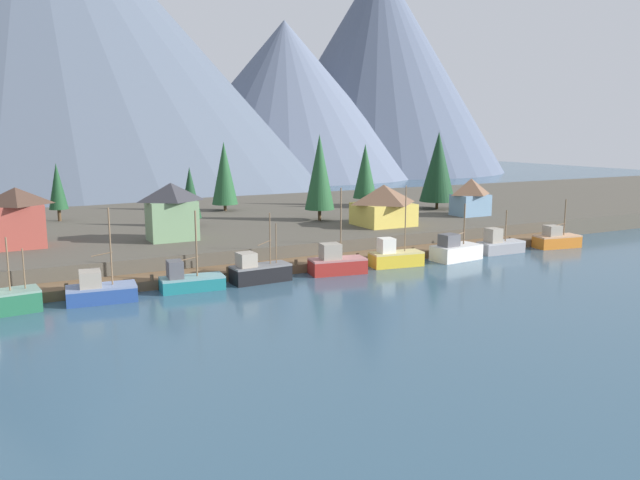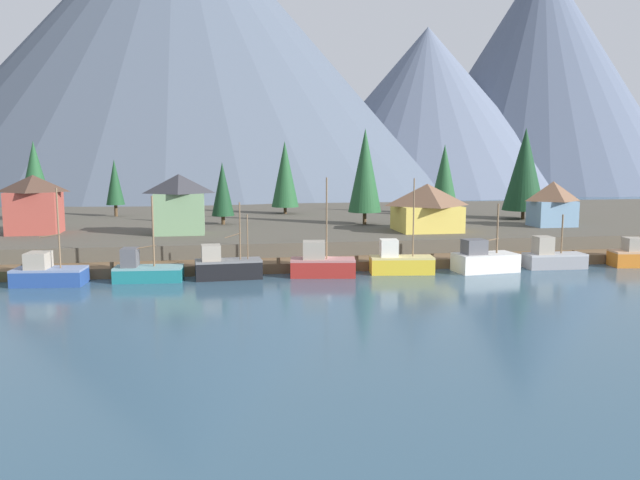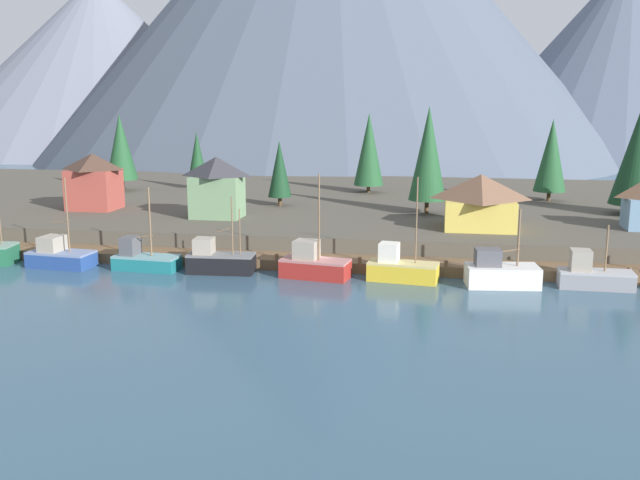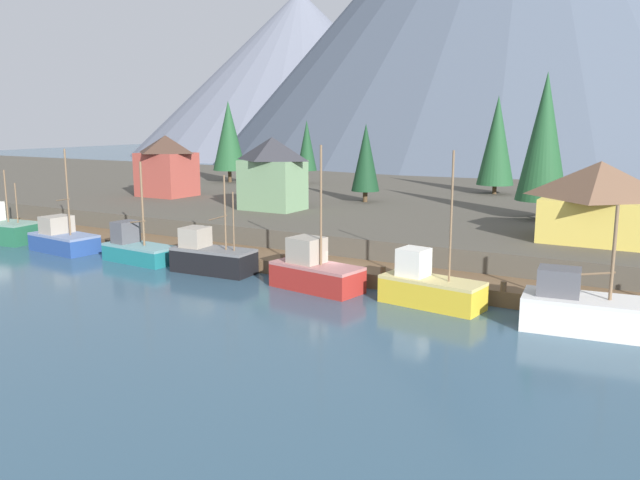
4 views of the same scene
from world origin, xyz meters
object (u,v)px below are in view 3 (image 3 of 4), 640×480
at_px(fishing_boat_red, 314,264).
at_px(fishing_boat_grey, 593,275).
at_px(conifer_near_left, 551,155).
at_px(conifer_mid_right, 197,155).
at_px(conifer_back_left, 121,147).
at_px(fishing_boat_black, 219,260).
at_px(house_yellow, 480,201).
at_px(conifer_centre, 639,154).
at_px(conifer_mid_left, 369,149).
at_px(fishing_boat_blue, 60,256).
at_px(fishing_boat_teal, 144,259).
at_px(fishing_boat_white, 500,273).
at_px(house_green, 217,187).
at_px(house_red, 94,181).
at_px(conifer_near_right, 280,169).
at_px(conifer_back_right, 428,153).
at_px(fishing_boat_yellow, 401,268).

height_order(fishing_boat_red, fishing_boat_grey, fishing_boat_red).
xyz_separation_m(conifer_near_left, conifer_mid_right, (-50.68, 4.13, -0.97)).
bearing_deg(conifer_back_left, fishing_boat_black, -53.90).
relative_size(fishing_boat_grey, house_yellow, 0.82).
xyz_separation_m(house_yellow, conifer_centre, (18.58, 11.61, 4.25)).
height_order(fishing_boat_red, conifer_mid_right, conifer_mid_right).
xyz_separation_m(conifer_mid_left, conifer_mid_right, (-25.91, -0.23, -1.12)).
bearing_deg(house_yellow, conifer_mid_left, 119.30).
distance_m(fishing_boat_blue, fishing_boat_teal, 8.64).
distance_m(fishing_boat_white, conifer_centre, 32.48).
distance_m(fishing_boat_blue, fishing_boat_red, 25.29).
bearing_deg(house_green, fishing_boat_red, -48.26).
bearing_deg(fishing_boat_red, conifer_near_left, 63.13).
height_order(fishing_boat_black, conifer_near_left, conifer_near_left).
height_order(fishing_boat_white, house_yellow, house_yellow).
bearing_deg(fishing_boat_white, conifer_centre, 49.54).
xyz_separation_m(fishing_boat_white, conifer_centre, (17.39, 26.07, 8.55)).
xyz_separation_m(fishing_boat_red, house_yellow, (15.54, 14.27, 4.23)).
relative_size(house_red, conifer_near_right, 0.83).
relative_size(fishing_boat_red, conifer_back_right, 0.75).
distance_m(fishing_boat_blue, conifer_mid_right, 40.57).
distance_m(fishing_boat_grey, conifer_mid_right, 63.74).
bearing_deg(conifer_near_left, conifer_centre, -50.07).
bearing_deg(fishing_boat_white, fishing_boat_blue, 172.98).
distance_m(fishing_boat_blue, fishing_boat_black, 16.12).
relative_size(fishing_boat_yellow, conifer_centre, 0.72).
height_order(fishing_boat_grey, conifer_mid_left, conifer_mid_left).
xyz_separation_m(conifer_mid_left, conifer_centre, (33.16, -14.38, 0.93)).
bearing_deg(conifer_mid_right, conifer_centre, -13.47).
xyz_separation_m(fishing_boat_red, fishing_boat_grey, (24.65, 0.54, -0.12)).
distance_m(fishing_boat_black, fishing_boat_red, 9.18).
relative_size(fishing_boat_teal, house_yellow, 1.04).
bearing_deg(fishing_boat_red, conifer_near_right, 117.98).
xyz_separation_m(fishing_boat_teal, conifer_mid_right, (-8.29, 39.75, 6.66)).
bearing_deg(fishing_boat_yellow, conifer_back_left, 147.63).
height_order(conifer_mid_left, conifer_back_left, conifer_mid_left).
bearing_deg(house_red, fishing_boat_white, -22.11).
xyz_separation_m(fishing_boat_black, house_red, (-22.01, 18.95, 4.87)).
bearing_deg(fishing_boat_teal, fishing_boat_black, 4.49).
height_order(fishing_boat_teal, conifer_mid_right, conifer_mid_right).
height_order(house_yellow, conifer_mid_left, conifer_mid_left).
height_order(fishing_boat_teal, conifer_near_right, conifer_near_right).
bearing_deg(conifer_near_right, fishing_boat_teal, -106.60).
height_order(fishing_boat_grey, house_green, house_green).
height_order(house_green, conifer_mid_left, conifer_mid_left).
height_order(conifer_mid_right, conifer_back_left, conifer_back_left).
relative_size(fishing_boat_grey, conifer_mid_right, 0.73).
height_order(house_red, conifer_back_right, conifer_back_right).
bearing_deg(house_red, conifer_centre, 5.77).
relative_size(fishing_boat_blue, conifer_near_left, 0.81).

